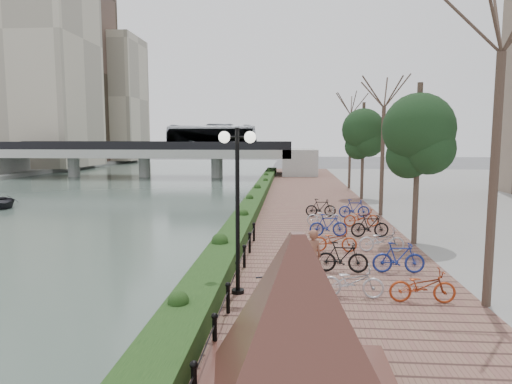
# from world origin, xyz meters

# --- Properties ---
(ground) EXTENTS (220.00, 220.00, 0.00)m
(ground) POSITION_xyz_m (0.00, 0.00, 0.00)
(ground) COLOR #59595B
(ground) RESTS_ON ground
(river_water) EXTENTS (30.00, 130.00, 0.02)m
(river_water) POSITION_xyz_m (-15.00, 25.00, 0.01)
(river_water) COLOR #475951
(river_water) RESTS_ON ground
(promenade) EXTENTS (8.00, 75.00, 0.50)m
(promenade) POSITION_xyz_m (4.00, 17.50, 0.25)
(promenade) COLOR brown
(promenade) RESTS_ON ground
(hedge) EXTENTS (1.10, 56.00, 0.60)m
(hedge) POSITION_xyz_m (0.60, 20.00, 0.80)
(hedge) COLOR black
(hedge) RESTS_ON promenade
(chain_fence) EXTENTS (0.10, 14.10, 0.70)m
(chain_fence) POSITION_xyz_m (1.40, 2.00, 0.85)
(chain_fence) COLOR black
(chain_fence) RESTS_ON promenade
(granite_monument) EXTENTS (5.36, 5.36, 2.82)m
(granite_monument) POSITION_xyz_m (3.04, -2.68, 1.93)
(granite_monument) COLOR #4A2C20
(granite_monument) RESTS_ON promenade
(lamppost) EXTENTS (1.02, 0.32, 4.59)m
(lamppost) POSITION_xyz_m (1.47, 2.48, 3.83)
(lamppost) COLOR black
(lamppost) RESTS_ON promenade
(motorcycle) EXTENTS (1.10, 1.86, 1.11)m
(motorcycle) POSITION_xyz_m (2.64, -0.09, 1.06)
(motorcycle) COLOR black
(motorcycle) RESTS_ON promenade
(pedestrian) EXTENTS (0.69, 0.56, 1.63)m
(pedestrian) POSITION_xyz_m (3.58, 3.56, 1.31)
(pedestrian) COLOR brown
(pedestrian) RESTS_ON promenade
(bicycle_parking) EXTENTS (2.40, 14.69, 1.00)m
(bicycle_parking) POSITION_xyz_m (5.50, 8.61, 0.97)
(bicycle_parking) COLOR #B9B8BD
(bicycle_parking) RESTS_ON promenade
(street_trees) EXTENTS (3.20, 37.12, 6.80)m
(street_trees) POSITION_xyz_m (8.00, 12.68, 3.69)
(street_trees) COLOR #3A2D22
(street_trees) RESTS_ON promenade
(bridge) EXTENTS (36.00, 10.77, 6.50)m
(bridge) POSITION_xyz_m (-13.26, 45.00, 3.37)
(bridge) COLOR #A0A09B
(bridge) RESTS_ON ground
(boat) EXTENTS (4.60, 4.69, 0.80)m
(boat) POSITION_xyz_m (-17.29, 20.24, 0.42)
(boat) COLOR black
(boat) RESTS_ON river_water
(far_buildings) EXTENTS (35.00, 38.00, 38.00)m
(far_buildings) POSITION_xyz_m (-41.66, 65.91, 16.12)
(far_buildings) COLOR #B2A994
(far_buildings) RESTS_ON far_bank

